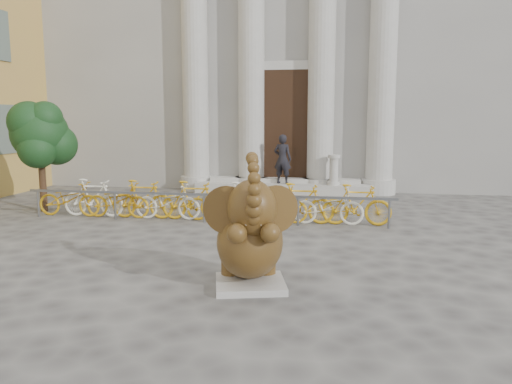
% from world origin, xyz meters
% --- Properties ---
extents(ground, '(80.00, 80.00, 0.00)m').
position_xyz_m(ground, '(0.00, 0.00, 0.00)').
color(ground, '#474442').
rests_on(ground, ground).
extents(classical_building, '(22.00, 10.70, 12.00)m').
position_xyz_m(classical_building, '(0.00, 14.93, 5.98)').
color(classical_building, gray).
rests_on(classical_building, ground).
extents(entrance_steps, '(6.00, 1.20, 0.36)m').
position_xyz_m(entrance_steps, '(0.00, 9.40, 0.18)').
color(entrance_steps, '#A8A59E').
rests_on(entrance_steps, ground).
extents(elephant_statue, '(1.36, 1.64, 2.09)m').
position_xyz_m(elephant_statue, '(0.48, -0.29, 0.76)').
color(elephant_statue, '#A8A59E').
rests_on(elephant_statue, ground).
extents(bike_rack, '(9.34, 0.53, 1.00)m').
position_xyz_m(bike_rack, '(-1.49, 4.53, 0.50)').
color(bike_rack, slate).
rests_on(bike_rack, ground).
extents(tree, '(1.74, 1.59, 3.02)m').
position_xyz_m(tree, '(-6.23, 5.03, 2.11)').
color(tree, '#332114').
rests_on(tree, ground).
extents(pedestrian, '(0.68, 0.52, 1.67)m').
position_xyz_m(pedestrian, '(-0.04, 9.22, 1.19)').
color(pedestrian, black).
rests_on(pedestrian, entrance_steps).
extents(balustrade_post, '(0.41, 0.41, 1.00)m').
position_xyz_m(balustrade_post, '(1.68, 9.10, 0.82)').
color(balustrade_post, '#A8A59E').
rests_on(balustrade_post, entrance_steps).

